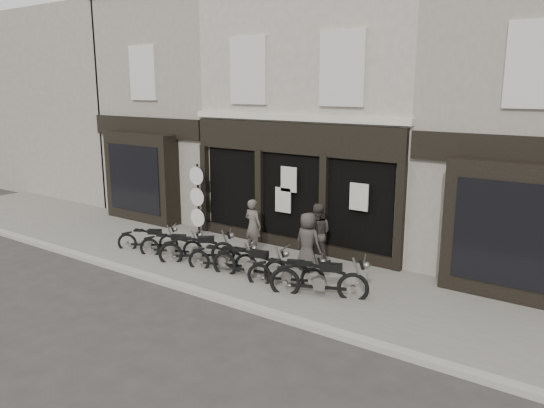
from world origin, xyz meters
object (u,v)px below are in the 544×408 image
Objects in this scene: motorcycle_3 at (223,261)px; man_centre at (317,233)px; man_left at (253,226)px; advert_sign_post at (198,203)px; motorcycle_2 at (198,252)px; motorcycle_0 at (149,241)px; motorcycle_4 at (251,266)px; motorcycle_1 at (172,247)px; motorcycle_5 at (287,275)px; man_right at (308,242)px; motorcycle_6 at (320,282)px.

man_centre is at bearing 27.45° from motorcycle_3.
man_left is 0.64× the size of advert_sign_post.
motorcycle_3 is at bearing -45.48° from motorcycle_2.
motorcycle_3 is at bearing 105.45° from man_left.
man_centre reaches higher than motorcycle_0.
man_centre reaches higher than motorcycle_4.
man_centre is 0.68× the size of advert_sign_post.
motorcycle_4 reaches higher than motorcycle_2.
motorcycle_4 is 4.54m from advert_sign_post.
motorcycle_1 is 1.00× the size of motorcycle_2.
man_left reaches higher than motorcycle_2.
man_right reaches higher than motorcycle_5.
man_centre is (4.77, 1.89, 0.61)m from motorcycle_0.
motorcycle_2 is 0.72× the size of advert_sign_post.
motorcycle_3 is 1.10× the size of man_centre.
motorcycle_3 is 1.17× the size of man_right.
motorcycle_2 is 1.06× the size of man_centre.
advert_sign_post is (-4.67, 0.18, 0.24)m from man_centre.
motorcycle_5 is (2.02, 0.07, 0.00)m from motorcycle_3.
motorcycle_3 is 2.02m from motorcycle_5.
advert_sign_post is (-5.97, 2.20, 0.76)m from motorcycle_6.
motorcycle_0 is at bearing 156.28° from motorcycle_5.
advert_sign_post is at bearing 122.25° from motorcycle_3.
man_centre is (2.05, 0.23, 0.05)m from man_left.
motorcycle_2 is 4.06m from motorcycle_6.
motorcycle_6 reaches higher than motorcycle_2.
man_centre is (-0.30, 1.91, 0.59)m from motorcycle_5.
man_left reaches higher than motorcycle_0.
motorcycle_1 is at bearing -33.10° from motorcycle_0.
motorcycle_3 is (2.00, -0.05, 0.00)m from motorcycle_1.
man_left is at bearing -9.84° from advert_sign_post.
man_right is (0.14, -0.70, -0.05)m from man_centre.
motorcycle_2 is 1.03m from motorcycle_3.
advert_sign_post is (-1.92, 2.05, 0.80)m from motorcycle_2.
motorcycle_3 is at bearing 156.25° from motorcycle_6.
motorcycle_0 is at bearing 155.81° from motorcycle_6.
man_right is (2.89, 1.17, 0.51)m from motorcycle_2.
motorcycle_0 is 3.23m from man_left.
man_right is at bearing 74.07° from motorcycle_5.
advert_sign_post is at bearing 139.87° from motorcycle_4.
motorcycle_6 is (4.05, -0.15, 0.04)m from motorcycle_2.
motorcycle_6 is at bearing -32.39° from motorcycle_0.
motorcycle_5 is 5.45m from advert_sign_post.
motorcycle_1 is at bearing 3.13° from man_centre.
man_right is at bearing -8.14° from motorcycle_1.
advert_sign_post is (-2.61, 0.42, 0.29)m from man_left.
man_centre is (1.72, 1.98, 0.59)m from motorcycle_3.
motorcycle_5 is 1.33m from man_right.
motorcycle_4 is at bearing 130.95° from man_left.
motorcycle_4 is (1.99, -0.13, 0.01)m from motorcycle_2.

